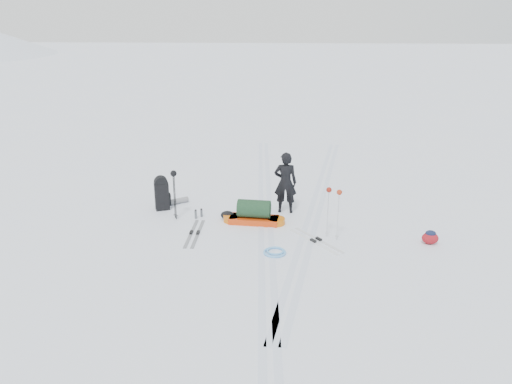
{
  "coord_description": "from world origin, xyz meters",
  "views": [
    {
      "loc": [
        0.64,
        -11.69,
        5.03
      ],
      "look_at": [
        -0.25,
        -0.05,
        0.95
      ],
      "focal_mm": 35.0,
      "sensor_mm": 36.0,
      "label": 1
    }
  ],
  "objects_px": {
    "pulk_sled": "(254,214)",
    "expedition_rucksack": "(164,194)",
    "ski_poles_black": "(174,179)",
    "skier": "(285,183)"
  },
  "relations": [
    {
      "from": "ski_poles_black",
      "to": "pulk_sled",
      "type": "bearing_deg",
      "value": -1.56
    },
    {
      "from": "expedition_rucksack",
      "to": "skier",
      "type": "bearing_deg",
      "value": -21.55
    },
    {
      "from": "expedition_rucksack",
      "to": "ski_poles_black",
      "type": "height_order",
      "value": "ski_poles_black"
    },
    {
      "from": "expedition_rucksack",
      "to": "ski_poles_black",
      "type": "bearing_deg",
      "value": -77.5
    },
    {
      "from": "expedition_rucksack",
      "to": "ski_poles_black",
      "type": "distance_m",
      "value": 1.08
    },
    {
      "from": "pulk_sled",
      "to": "expedition_rucksack",
      "type": "distance_m",
      "value": 2.7
    },
    {
      "from": "pulk_sled",
      "to": "expedition_rucksack",
      "type": "xyz_separation_m",
      "value": [
        -2.57,
        0.82,
        0.21
      ]
    },
    {
      "from": "skier",
      "to": "pulk_sled",
      "type": "bearing_deg",
      "value": 47.11
    },
    {
      "from": "pulk_sled",
      "to": "ski_poles_black",
      "type": "height_order",
      "value": "ski_poles_black"
    },
    {
      "from": "skier",
      "to": "expedition_rucksack",
      "type": "xyz_separation_m",
      "value": [
        -3.35,
        0.0,
        -0.4
      ]
    }
  ]
}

